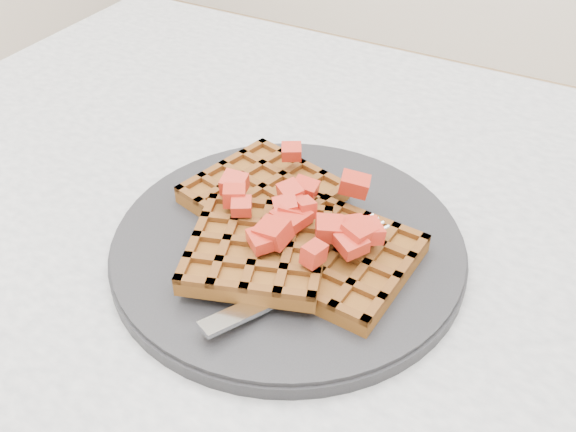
# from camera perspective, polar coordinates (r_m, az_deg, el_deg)

# --- Properties ---
(table) EXTENTS (1.20, 0.80, 0.75)m
(table) POSITION_cam_1_polar(r_m,az_deg,el_deg) (0.63, 8.54, -11.95)
(table) COLOR silver
(table) RESTS_ON ground
(plate) EXTENTS (0.30, 0.30, 0.02)m
(plate) POSITION_cam_1_polar(r_m,az_deg,el_deg) (0.55, 0.00, -2.59)
(plate) COLOR black
(plate) RESTS_ON table
(waffles) EXTENTS (0.22, 0.21, 0.03)m
(waffles) POSITION_cam_1_polar(r_m,az_deg,el_deg) (0.53, -0.18, -1.29)
(waffles) COLOR brown
(waffles) RESTS_ON plate
(strawberry_pile) EXTENTS (0.15, 0.15, 0.02)m
(strawberry_pile) POSITION_cam_1_polar(r_m,az_deg,el_deg) (0.52, 0.00, 1.20)
(strawberry_pile) COLOR #9E160C
(strawberry_pile) RESTS_ON waffles
(fork) EXTENTS (0.10, 0.17, 0.02)m
(fork) POSITION_cam_1_polar(r_m,az_deg,el_deg) (0.50, 2.03, -5.41)
(fork) COLOR silver
(fork) RESTS_ON plate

